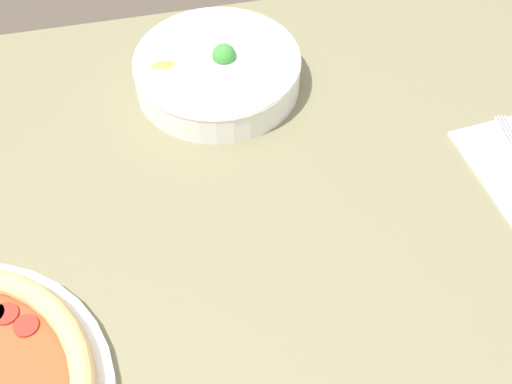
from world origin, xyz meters
The scene contains 2 objects.
dining_table centered at (0.00, 0.00, 0.64)m, with size 1.31×0.93×0.73m.
bowl centered at (0.15, 0.29, 0.76)m, with size 0.23×0.23×0.07m.
Camera 1 is at (0.04, -0.44, 1.40)m, focal length 50.00 mm.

